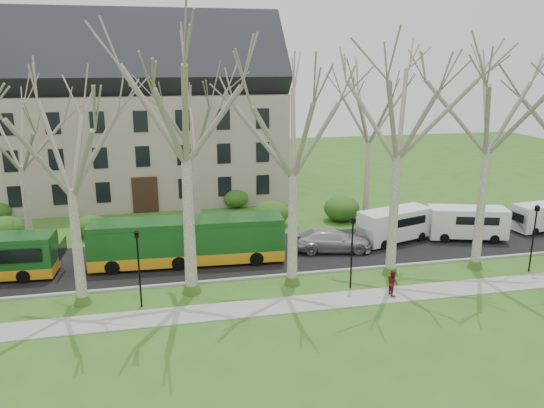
# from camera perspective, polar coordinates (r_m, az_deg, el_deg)

# --- Properties ---
(ground) EXTENTS (120.00, 120.00, 0.00)m
(ground) POSITION_cam_1_polar(r_m,az_deg,el_deg) (31.43, -2.67, -9.20)
(ground) COLOR #345E1A
(ground) RESTS_ON ground
(sidewalk) EXTENTS (70.00, 2.00, 0.06)m
(sidewalk) POSITION_cam_1_polar(r_m,az_deg,el_deg) (29.19, -1.84, -11.13)
(sidewalk) COLOR gray
(sidewalk) RESTS_ON ground
(road) EXTENTS (80.00, 8.00, 0.06)m
(road) POSITION_cam_1_polar(r_m,az_deg,el_deg) (36.45, -4.12, -5.64)
(road) COLOR black
(road) RESTS_ON ground
(curb) EXTENTS (80.00, 0.25, 0.14)m
(curb) POSITION_cam_1_polar(r_m,az_deg,el_deg) (32.76, -3.12, -8.02)
(curb) COLOR #A5A39E
(curb) RESTS_ON ground
(building) EXTENTS (26.50, 12.20, 16.00)m
(building) POSITION_cam_1_polar(r_m,az_deg,el_deg) (52.50, -13.81, 9.41)
(building) COLOR gray
(building) RESTS_ON ground
(tree_row_verge) EXTENTS (49.00, 7.00, 14.00)m
(tree_row_verge) POSITION_cam_1_polar(r_m,az_deg,el_deg) (29.54, -2.94, 3.51)
(tree_row_verge) COLOR gray
(tree_row_verge) RESTS_ON ground
(tree_row_far) EXTENTS (33.00, 7.00, 12.00)m
(tree_row_far) POSITION_cam_1_polar(r_m,az_deg,el_deg) (40.01, -7.31, 5.04)
(tree_row_far) COLOR gray
(tree_row_far) RESTS_ON ground
(lamp_row) EXTENTS (36.22, 0.22, 4.30)m
(lamp_row) POSITION_cam_1_polar(r_m,az_deg,el_deg) (29.54, -2.41, -5.44)
(lamp_row) COLOR black
(lamp_row) RESTS_ON ground
(hedges) EXTENTS (30.60, 8.60, 2.00)m
(hedges) POSITION_cam_1_polar(r_m,az_deg,el_deg) (43.92, -11.77, -0.95)
(hedges) COLOR #1E4C15
(hedges) RESTS_ON ground
(bus_follow) EXTENTS (12.53, 3.17, 3.10)m
(bus_follow) POSITION_cam_1_polar(r_m,az_deg,el_deg) (35.07, -9.03, -3.90)
(bus_follow) COLOR #164D1A
(bus_follow) RESTS_ON road
(sedan) EXTENTS (5.76, 3.22, 1.58)m
(sedan) POSITION_cam_1_polar(r_m,az_deg,el_deg) (37.34, 6.52, -3.85)
(sedan) COLOR #ADADB2
(sedan) RESTS_ON road
(van_a) EXTENTS (5.91, 3.56, 2.43)m
(van_a) POSITION_cam_1_polar(r_m,az_deg,el_deg) (39.84, 13.08, -2.29)
(van_a) COLOR silver
(van_a) RESTS_ON road
(van_b) EXTENTS (5.91, 3.54, 2.43)m
(van_b) POSITION_cam_1_polar(r_m,az_deg,el_deg) (41.89, 20.23, -1.98)
(van_b) COLOR silver
(van_b) RESTS_ON road
(van_c) EXTENTS (5.14, 2.34, 2.17)m
(van_c) POSITION_cam_1_polar(r_m,az_deg,el_deg) (46.51, 27.23, -1.26)
(van_c) COLOR silver
(van_c) RESTS_ON road
(pedestrian_b) EXTENTS (0.60, 0.75, 1.46)m
(pedestrian_b) POSITION_cam_1_polar(r_m,az_deg,el_deg) (31.12, 12.85, -8.25)
(pedestrian_b) COLOR #5D151B
(pedestrian_b) RESTS_ON sidewalk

